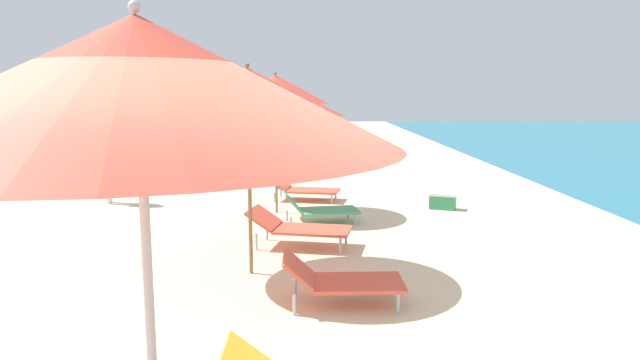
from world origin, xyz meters
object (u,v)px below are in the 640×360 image
lounger_second_shoreside (298,227)px  lounger_second_inland (340,279)px  lounger_farthest_shoreside (303,189)px  lounger_farthest_inland (318,208)px  umbrella_nearest (138,83)px  umbrella_second (248,92)px  umbrella_farthest (275,89)px  cooler_box (443,201)px  person_walking_near (107,153)px

lounger_second_shoreside → lounger_second_inland: bearing=-65.9°
lounger_second_shoreside → lounger_farthest_shoreside: lounger_second_shoreside is taller
lounger_second_shoreside → lounger_farthest_inland: size_ratio=1.15×
lounger_farthest_shoreside → lounger_second_inland: bearing=-74.1°
umbrella_nearest → lounger_second_shoreside: size_ratio=1.68×
umbrella_nearest → lounger_second_shoreside: 5.99m
lounger_second_shoreside → umbrella_second: bearing=-103.6°
umbrella_farthest → lounger_farthest_inland: umbrella_farthest is taller
lounger_second_shoreside → umbrella_farthest: size_ratio=0.61×
umbrella_farthest → cooler_box: bearing=4.5°
lounger_farthest_inland → cooler_box: lounger_farthest_inland is taller
lounger_second_shoreside → umbrella_farthest: umbrella_farthest is taller
umbrella_second → lounger_second_inland: (1.10, -1.13, -2.05)m
lounger_farthest_shoreside → person_walking_near: person_walking_near is taller
lounger_second_inland → person_walking_near: person_walking_near is taller
lounger_second_shoreside → lounger_second_inland: 2.42m
umbrella_nearest → umbrella_second: (0.06, 4.34, -0.05)m
umbrella_second → lounger_farthest_inland: bearing=71.6°
cooler_box → lounger_farthest_inland: bearing=-155.1°
lounger_farthest_inland → cooler_box: bearing=15.8°
lounger_farthest_shoreside → umbrella_farthest: bearing=-100.5°
umbrella_second → umbrella_nearest: bearing=-90.8°
umbrella_farthest → lounger_farthest_shoreside: size_ratio=1.66×
person_walking_near → cooler_box: person_walking_near is taller
umbrella_farthest → lounger_second_inland: bearing=-78.5°
umbrella_second → lounger_farthest_shoreside: umbrella_second is taller
umbrella_second → person_walking_near: 5.99m
umbrella_nearest → cooler_box: umbrella_nearest is taller
lounger_farthest_shoreside → umbrella_nearest: bearing=-82.8°
person_walking_near → umbrella_farthest: bearing=151.0°
umbrella_farthest → cooler_box: 4.02m
lounger_farthest_shoreside → cooler_box: size_ratio=2.74×
umbrella_second → lounger_farthest_inland: 3.59m
umbrella_nearest → person_walking_near: umbrella_nearest is taller
lounger_farthest_shoreside → cooler_box: 3.00m
umbrella_nearest → lounger_farthest_inland: 7.49m
umbrella_nearest → person_walking_near: 9.75m
umbrella_nearest → umbrella_farthest: 8.03m
lounger_second_inland → lounger_farthest_shoreside: lounger_second_inland is taller
person_walking_near → umbrella_second: bearing=113.1°
lounger_second_shoreside → lounger_farthest_shoreside: 3.69m
umbrella_nearest → umbrella_second: bearing=89.2°
umbrella_nearest → lounger_second_shoreside: (0.65, 5.58, -2.08)m
umbrella_farthest → person_walking_near: 3.97m
umbrella_farthest → lounger_farthest_inland: size_ratio=1.89×
umbrella_farthest → lounger_farthest_shoreside: 2.51m
lounger_second_shoreside → lounger_farthest_inland: 1.57m
umbrella_nearest → lounger_farthest_shoreside: size_ratio=1.71×
lounger_farthest_inland → lounger_second_inland: bearing=-96.5°
person_walking_near → cooler_box: bearing=160.5°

